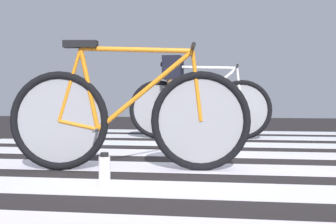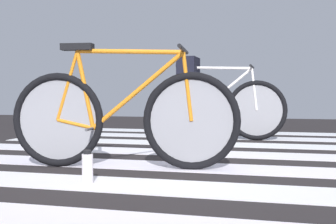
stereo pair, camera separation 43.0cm
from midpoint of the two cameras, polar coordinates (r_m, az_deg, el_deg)
name	(u,v)px [view 2 (the right image)]	position (r m, az deg, el deg)	size (l,w,h in m)	color
ground	(187,173)	(3.13, 6.44, -8.04)	(18.00, 14.00, 0.02)	black
crosswalk_markings	(193,167)	(3.32, 6.97, -7.24)	(5.42, 6.50, 0.00)	silver
bicycle_1_of_2	(123,117)	(3.20, -2.34, -0.68)	(1.73, 0.52, 0.93)	black
bicycle_2_of_2	(214,108)	(5.34, 8.26, 0.54)	(1.74, 0.52, 0.93)	black
cyclist_2_of_2	(189,86)	(5.38, 4.97, 3.40)	(0.31, 0.41, 1.01)	brown
water_bottle	(88,168)	(2.69, -6.24, -7.44)	(0.07, 0.07, 0.21)	white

